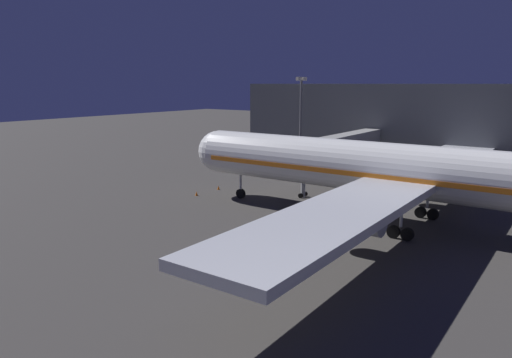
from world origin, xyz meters
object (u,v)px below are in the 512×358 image
at_px(jet_bridge, 333,146).
at_px(traffic_cone_nose_port, 218,188).
at_px(airliner_at_gate, 423,174).
at_px(traffic_cone_nose_starboard, 197,194).
at_px(apron_floodlight_mast, 301,114).

bearing_deg(jet_bridge, traffic_cone_nose_port, -46.04).
bearing_deg(traffic_cone_nose_port, jet_bridge, 133.96).
height_order(airliner_at_gate, jet_bridge, airliner_at_gate).
bearing_deg(traffic_cone_nose_starboard, traffic_cone_nose_port, 180.00).
distance_m(jet_bridge, traffic_cone_nose_starboard, 20.15).
bearing_deg(jet_bridge, airliner_at_gate, 50.54).
height_order(jet_bridge, traffic_cone_nose_port, jet_bridge).
distance_m(apron_floodlight_mast, traffic_cone_nose_port, 24.91).
height_order(apron_floodlight_mast, traffic_cone_nose_port, apron_floodlight_mast).
distance_m(airliner_at_gate, traffic_cone_nose_starboard, 28.41).
distance_m(airliner_at_gate, jet_bridge, 21.03).
distance_m(traffic_cone_nose_port, traffic_cone_nose_starboard, 4.40).
height_order(airliner_at_gate, apron_floodlight_mast, airliner_at_gate).
xyz_separation_m(airliner_at_gate, traffic_cone_nose_starboard, (2.20, -27.82, -5.34)).
xyz_separation_m(traffic_cone_nose_port, traffic_cone_nose_starboard, (4.40, 0.00, 0.00)).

